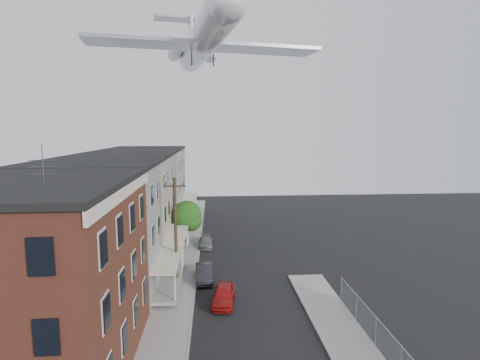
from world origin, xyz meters
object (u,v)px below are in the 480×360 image
object	(u,v)px
utility_pole	(176,230)
street_tree	(188,217)
car_mid	(204,273)
car_near	(224,295)
airplane	(203,40)
car_far	(206,242)

from	to	relation	value
utility_pole	street_tree	bearing A→B (deg)	88.11
car_mid	car_near	bearing A→B (deg)	-74.38
car_near	car_mid	size ratio (longest dim) A/B	0.99
street_tree	airplane	world-z (taller)	airplane
car_far	airplane	world-z (taller)	airplane
car_near	car_far	bearing A→B (deg)	103.63
car_near	airplane	size ratio (longest dim) A/B	0.16
utility_pole	airplane	xyz separation A→B (m)	(2.22, 8.38, 16.86)
utility_pole	street_tree	world-z (taller)	utility_pole
car_near	car_far	size ratio (longest dim) A/B	1.08
car_far	car_mid	bearing A→B (deg)	-90.68
car_mid	car_far	size ratio (longest dim) A/B	1.08
car_far	airplane	distance (m)	21.08
street_tree	car_mid	xyz separation A→B (m)	(1.91, -9.16, -2.80)
utility_pole	car_near	bearing A→B (deg)	-44.51
street_tree	car_mid	world-z (taller)	street_tree
car_mid	car_far	bearing A→B (deg)	86.63
utility_pole	street_tree	size ratio (longest dim) A/B	1.73
car_mid	airplane	world-z (taller)	airplane
car_near	car_far	distance (m)	13.95
utility_pole	car_near	world-z (taller)	utility_pole
car_far	airplane	xyz separation A→B (m)	(0.01, -1.74, 21.01)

